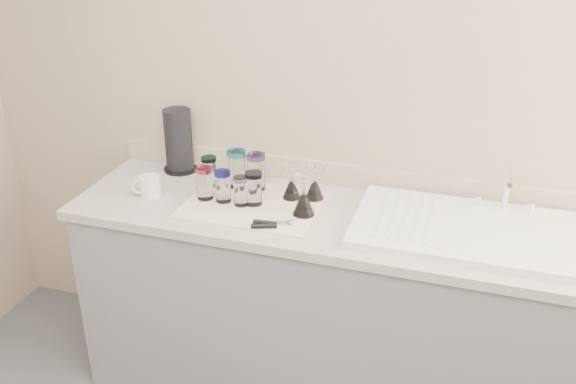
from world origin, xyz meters
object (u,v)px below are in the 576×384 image
(goblet_back_left, at_px, (292,187))
(white_mug, at_px, (149,186))
(goblet_front_right, at_px, (304,202))
(tumbler_teal, at_px, (209,171))
(goblet_back_right, at_px, (314,188))
(tumbler_purple, at_px, (256,172))
(tumbler_blue, at_px, (223,186))
(tumbler_cyan, at_px, (237,168))
(tumbler_lavender, at_px, (254,188))
(sink_unit, at_px, (464,229))
(can_opener, at_px, (273,225))
(tumbler_magenta, at_px, (205,183))
(paper_towel_roll, at_px, (179,141))
(tumbler_extra, at_px, (241,191))

(goblet_back_left, bearing_deg, white_mug, -165.41)
(goblet_front_right, bearing_deg, white_mug, -178.01)
(tumbler_teal, distance_m, goblet_back_right, 0.47)
(tumbler_purple, distance_m, tumbler_blue, 0.18)
(tumbler_cyan, distance_m, tumbler_purple, 0.09)
(tumbler_lavender, bearing_deg, goblet_back_left, 38.51)
(goblet_front_right, xyz_separation_m, white_mug, (-0.67, -0.02, -0.02))
(tumbler_cyan, distance_m, tumbler_lavender, 0.19)
(sink_unit, bearing_deg, tumbler_blue, -178.05)
(sink_unit, xyz_separation_m, can_opener, (-0.70, -0.18, -0.00))
(tumbler_magenta, bearing_deg, sink_unit, 1.76)
(tumbler_purple, bearing_deg, paper_towel_roll, 166.22)
(tumbler_lavender, xyz_separation_m, goblet_back_right, (0.22, 0.13, -0.02))
(tumbler_teal, bearing_deg, goblet_back_right, 1.87)
(can_opener, bearing_deg, goblet_front_right, 59.39)
(goblet_back_left, bearing_deg, tumbler_extra, -144.62)
(goblet_back_right, relative_size, white_mug, 1.06)
(tumbler_extra, xyz_separation_m, white_mug, (-0.40, -0.03, -0.03))
(goblet_back_left, relative_size, white_mug, 1.04)
(tumbler_blue, xyz_separation_m, goblet_back_left, (0.26, 0.12, -0.02))
(tumbler_extra, xyz_separation_m, goblet_front_right, (0.27, -0.00, -0.01))
(tumbler_purple, bearing_deg, goblet_back_left, -12.29)
(tumbler_purple, relative_size, tumbler_magenta, 1.15)
(tumbler_cyan, distance_m, tumbler_extra, 0.19)
(sink_unit, distance_m, tumbler_cyan, 0.98)
(goblet_back_left, bearing_deg, can_opener, -88.32)
(tumbler_blue, height_order, paper_towel_roll, paper_towel_roll)
(tumbler_cyan, xyz_separation_m, tumbler_blue, (0.00, -0.15, -0.01))
(tumbler_lavender, relative_size, goblet_front_right, 0.88)
(sink_unit, distance_m, tumbler_extra, 0.89)
(tumbler_lavender, bearing_deg, paper_towel_roll, 151.96)
(goblet_back_left, xyz_separation_m, goblet_back_right, (0.09, 0.02, 0.00))
(tumbler_purple, relative_size, can_opener, 1.00)
(tumbler_purple, xyz_separation_m, paper_towel_roll, (-0.41, 0.10, 0.05))
(paper_towel_roll, bearing_deg, sink_unit, -9.72)
(tumbler_lavender, bearing_deg, tumbler_cyan, 132.73)
(tumbler_teal, xyz_separation_m, goblet_back_right, (0.47, 0.02, -0.02))
(tumbler_cyan, relative_size, tumbler_extra, 1.33)
(tumbler_magenta, height_order, can_opener, tumbler_magenta)
(tumbler_teal, bearing_deg, tumbler_blue, -47.01)
(tumbler_lavender, height_order, tumbler_extra, tumbler_lavender)
(goblet_front_right, bearing_deg, goblet_back_left, 125.08)
(goblet_back_left, bearing_deg, tumbler_cyan, 171.52)
(sink_unit, xyz_separation_m, tumbler_blue, (-0.97, -0.03, 0.06))
(tumbler_teal, relative_size, goblet_front_right, 0.83)
(tumbler_magenta, distance_m, paper_towel_roll, 0.35)
(goblet_back_left, bearing_deg, tumbler_purple, 167.71)
(tumbler_blue, relative_size, goblet_front_right, 0.84)
(goblet_back_right, bearing_deg, goblet_back_left, -165.14)
(tumbler_magenta, xyz_separation_m, white_mug, (-0.24, -0.04, -0.03))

